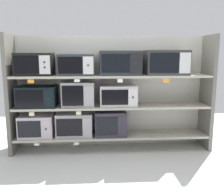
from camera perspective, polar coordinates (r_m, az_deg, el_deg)
ground at (r=2.62m, az=1.61°, el=-19.96°), size 6.61×6.00×0.02m
back_panel at (r=3.53m, az=-0.25°, el=1.56°), size 2.81×0.04×1.57m
upright_left at (r=3.48m, az=-22.48°, el=0.72°), size 0.05×0.40×1.57m
upright_right at (r=3.65m, az=21.39°, el=1.17°), size 0.05×0.40×1.57m
shelf_0 at (r=3.45m, az=-0.00°, el=-8.69°), size 2.61×0.40×0.03m
microwave_0 at (r=3.48m, az=-17.10°, el=-6.15°), size 0.45×0.37×0.30m
microwave_1 at (r=3.40m, az=-8.74°, el=-6.04°), size 0.48×0.34×0.31m
microwave_2 at (r=3.39m, az=-0.38°, el=-5.79°), size 0.43×0.36×0.33m
price_tag_0 at (r=3.35m, az=-17.21°, el=-10.35°), size 0.06×0.00×0.03m
price_tag_1 at (r=3.27m, az=-8.33°, el=-10.54°), size 0.06×0.00×0.04m
shelf_1 at (r=3.34m, az=-0.00°, el=-1.94°), size 2.61×0.40×0.03m
microwave_3 at (r=3.39m, az=-17.03°, el=0.38°), size 0.50×0.39×0.27m
microwave_4 at (r=3.31m, az=-7.90°, el=0.95°), size 0.43×0.33×0.32m
microwave_5 at (r=3.32m, az=1.40°, el=0.65°), size 0.49×0.37×0.28m
price_tag_2 at (r=3.24m, az=-18.28°, el=-3.59°), size 0.07×0.00×0.05m
price_tag_3 at (r=3.15m, az=-7.84°, el=-3.54°), size 0.07×0.00×0.04m
shelf_2 at (r=3.28m, az=-0.00°, el=5.14°), size 2.61×0.40×0.03m
microwave_6 at (r=3.35m, az=-17.63°, el=7.52°), size 0.47×0.34×0.29m
microwave_7 at (r=3.27m, az=-8.32°, el=7.69°), size 0.47×0.39×0.27m
microwave_8 at (r=3.28m, az=1.84°, el=8.18°), size 0.54×0.41×0.32m
microwave_9 at (r=3.40m, az=12.42°, el=8.09°), size 0.56×0.41×0.33m
price_tag_4 at (r=3.18m, az=-18.48°, el=3.71°), size 0.08×0.00×0.05m
price_tag_5 at (r=3.08m, az=-8.19°, el=4.06°), size 0.07×0.00×0.03m
price_tag_6 at (r=3.09m, az=1.91°, el=4.06°), size 0.07×0.00×0.05m
price_tag_7 at (r=3.21m, az=12.56°, el=4.00°), size 0.08×0.00×0.05m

